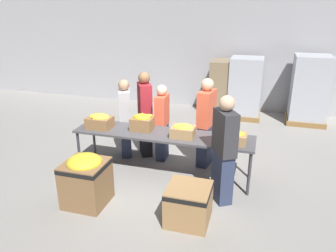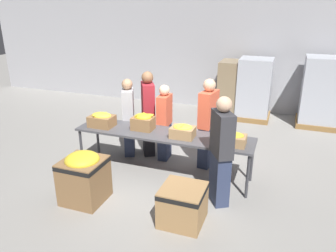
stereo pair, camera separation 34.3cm
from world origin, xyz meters
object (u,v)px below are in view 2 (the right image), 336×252
(banana_box_2, at_px, (183,131))
(volunteer_1, at_px, (221,152))
(pallet_stack_0, at_px, (320,93))
(volunteer_0, at_px, (164,123))
(donation_bin_0, at_px, (84,176))
(banana_box_3, at_px, (231,138))
(banana_box_1, at_px, (143,121))
(sorting_table, at_px, (163,136))
(banana_box_0, at_px, (102,119))
(volunteer_3, at_px, (129,118))
(volunteer_4, at_px, (208,124))
(pallet_stack_2, at_px, (254,90))
(volunteer_2, at_px, (148,114))
(pallet_stack_1, at_px, (235,90))
(donation_bin_1, at_px, (183,203))

(banana_box_2, relative_size, volunteer_1, 0.23)
(banana_box_2, relative_size, pallet_stack_0, 0.23)
(volunteer_0, height_order, donation_bin_0, volunteer_0)
(banana_box_3, bearing_deg, banana_box_1, 175.42)
(sorting_table, relative_size, banana_box_0, 7.17)
(volunteer_1, height_order, volunteer_3, volunteer_1)
(volunteer_1, relative_size, volunteer_4, 1.01)
(volunteer_4, bearing_deg, banana_box_2, -13.16)
(pallet_stack_2, bearing_deg, banana_box_3, -89.48)
(sorting_table, xyz_separation_m, banana_box_3, (1.22, -0.08, 0.16))
(volunteer_0, xyz_separation_m, pallet_stack_0, (3.02, 3.19, 0.11))
(banana_box_2, xyz_separation_m, volunteer_3, (-1.36, 0.64, -0.13))
(banana_box_0, xyz_separation_m, pallet_stack_0, (4.02, 3.89, -0.07))
(volunteer_2, bearing_deg, donation_bin_0, -36.65)
(donation_bin_0, xyz_separation_m, pallet_stack_1, (1.54, 5.12, 0.32))
(banana_box_2, height_order, pallet_stack_0, pallet_stack_0)
(donation_bin_0, height_order, donation_bin_1, donation_bin_0)
(donation_bin_0, bearing_deg, banana_box_0, 105.98)
(banana_box_3, xyz_separation_m, donation_bin_0, (-2.09, -1.17, -0.49))
(volunteer_1, height_order, pallet_stack_1, volunteer_1)
(volunteer_0, distance_m, donation_bin_0, 2.02)
(volunteer_1, distance_m, pallet_stack_0, 4.68)
(banana_box_0, distance_m, pallet_stack_0, 5.60)
(banana_box_2, bearing_deg, pallet_stack_0, 58.07)
(volunteer_4, height_order, pallet_stack_2, volunteer_4)
(banana_box_2, relative_size, donation_bin_0, 0.49)
(pallet_stack_1, bearing_deg, pallet_stack_2, -6.40)
(sorting_table, distance_m, banana_box_3, 1.23)
(sorting_table, height_order, banana_box_3, banana_box_3)
(banana_box_1, relative_size, banana_box_3, 0.78)
(donation_bin_0, distance_m, donation_bin_1, 1.65)
(volunteer_0, bearing_deg, volunteer_4, 86.13)
(volunteer_4, bearing_deg, sorting_table, -37.89)
(banana_box_0, xyz_separation_m, banana_box_2, (1.59, 0.00, -0.02))
(banana_box_0, relative_size, banana_box_1, 1.17)
(volunteer_0, distance_m, pallet_stack_1, 3.36)
(volunteer_0, relative_size, donation_bin_1, 2.51)
(volunteer_4, distance_m, pallet_stack_2, 3.25)
(volunteer_3, bearing_deg, banana_box_2, 41.35)
(pallet_stack_1, bearing_deg, banana_box_3, -82.15)
(volunteer_3, height_order, pallet_stack_2, pallet_stack_2)
(banana_box_0, relative_size, volunteer_4, 0.26)
(volunteer_0, relative_size, volunteer_2, 0.88)
(banana_box_3, bearing_deg, volunteer_2, 155.67)
(pallet_stack_0, bearing_deg, volunteer_0, -133.46)
(banana_box_0, xyz_separation_m, volunteer_2, (0.60, 0.81, -0.08))
(donation_bin_1, bearing_deg, volunteer_4, 93.20)
(pallet_stack_0, bearing_deg, pallet_stack_2, -179.68)
(donation_bin_0, bearing_deg, donation_bin_1, 0.00)
(banana_box_0, bearing_deg, pallet_stack_2, 58.37)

